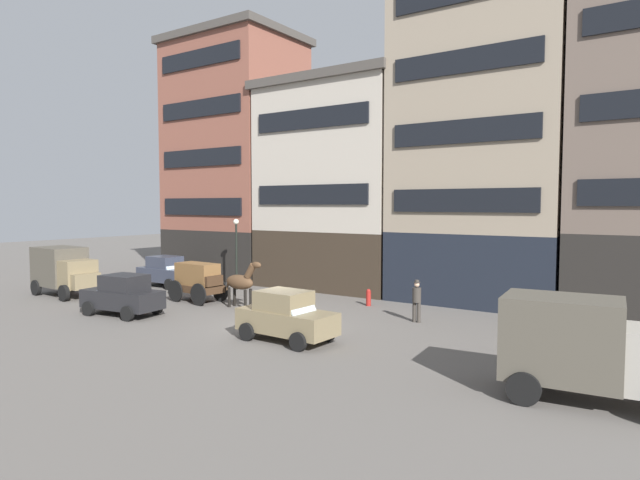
# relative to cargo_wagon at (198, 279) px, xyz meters

# --- Properties ---
(ground_plane) EXTENTS (120.00, 120.00, 0.00)m
(ground_plane) POSITION_rel_cargo_wagon_xyz_m (6.92, -2.20, -1.15)
(ground_plane) COLOR #605B56
(building_far_left) EXTENTS (8.81, 6.95, 16.35)m
(building_far_left) POSITION_rel_cargo_wagon_xyz_m (-5.68, 8.88, 7.07)
(building_far_left) COLOR black
(building_far_left) RESTS_ON ground_plane
(building_center_left) EXTENTS (9.28, 6.95, 12.29)m
(building_center_left) POSITION_rel_cargo_wagon_xyz_m (3.02, 8.88, 5.04)
(building_center_left) COLOR #33281E
(building_center_left) RESTS_ON ground_plane
(building_center_right) EXTENTS (8.80, 6.95, 16.83)m
(building_center_right) POSITION_rel_cargo_wagon_xyz_m (11.71, 8.88, 7.31)
(building_center_right) COLOR black
(building_center_right) RESTS_ON ground_plane
(cargo_wagon) EXTENTS (2.98, 1.66, 1.98)m
(cargo_wagon) POSITION_rel_cargo_wagon_xyz_m (0.00, 0.00, 0.00)
(cargo_wagon) COLOR #3D2819
(cargo_wagon) RESTS_ON ground_plane
(draft_horse) EXTENTS (2.35, 0.69, 2.30)m
(draft_horse) POSITION_rel_cargo_wagon_xyz_m (2.95, -0.00, 0.12)
(draft_horse) COLOR #513823
(draft_horse) RESTS_ON ground_plane
(delivery_truck_near) EXTENTS (4.43, 2.32, 2.62)m
(delivery_truck_near) POSITION_rel_cargo_wagon_xyz_m (-7.40, -2.77, 0.28)
(delivery_truck_near) COLOR #7A6B4C
(delivery_truck_near) RESTS_ON ground_plane
(delivery_truck_far) EXTENTS (4.49, 2.49, 2.62)m
(delivery_truck_far) POSITION_rel_cargo_wagon_xyz_m (18.52, -4.28, 0.28)
(delivery_truck_far) COLOR gray
(delivery_truck_far) RESTS_ON ground_plane
(sedan_dark) EXTENTS (3.71, 1.88, 1.83)m
(sedan_dark) POSITION_rel_cargo_wagon_xyz_m (-5.48, 2.50, -0.23)
(sedan_dark) COLOR #333847
(sedan_dark) RESTS_ON ground_plane
(sedan_light) EXTENTS (3.86, 2.21, 1.83)m
(sedan_light) POSITION_rel_cargo_wagon_xyz_m (-0.29, -4.22, -0.23)
(sedan_light) COLOR black
(sedan_light) RESTS_ON ground_plane
(sedan_parked_curb) EXTENTS (3.76, 1.98, 1.83)m
(sedan_parked_curb) POSITION_rel_cargo_wagon_xyz_m (8.56, -3.70, -0.23)
(sedan_parked_curb) COLOR #7A6B4C
(sedan_parked_curb) RESTS_ON ground_plane
(pedestrian_officer) EXTENTS (0.40, 0.40, 1.79)m
(pedestrian_officer) POSITION_rel_cargo_wagon_xyz_m (11.17, 1.87, -0.17)
(pedestrian_officer) COLOR #38332D
(pedestrian_officer) RESTS_ON ground_plane
(streetlamp_curbside) EXTENTS (0.32, 0.32, 4.12)m
(streetlamp_curbside) POSITION_rel_cargo_wagon_xyz_m (-1.12, 4.01, 1.52)
(streetlamp_curbside) COLOR black
(streetlamp_curbside) RESTS_ON ground_plane
(fire_hydrant_curbside) EXTENTS (0.24, 0.24, 0.83)m
(fire_hydrant_curbside) POSITION_rel_cargo_wagon_xyz_m (7.68, 3.96, -0.72)
(fire_hydrant_curbside) COLOR maroon
(fire_hydrant_curbside) RESTS_ON ground_plane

